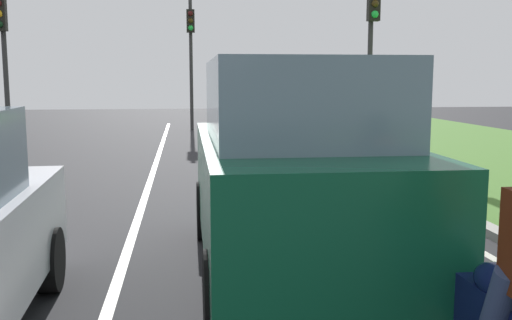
{
  "coord_description": "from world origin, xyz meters",
  "views": [
    {
      "loc": [
        0.02,
        2.4,
        2.09
      ],
      "look_at": [
        0.81,
        8.71,
        1.2
      ],
      "focal_mm": 40.62,
      "sensor_mm": 36.0,
      "label": 1
    }
  ],
  "objects_px": {
    "traffic_light_overhead_left": "(3,42)",
    "car_suv_ahead": "(293,168)",
    "traffic_light_far_median": "(191,45)",
    "traffic_light_near_right": "(372,37)"
  },
  "relations": [
    {
      "from": "car_suv_ahead",
      "to": "traffic_light_overhead_left",
      "type": "distance_m",
      "value": 12.87
    },
    {
      "from": "car_suv_ahead",
      "to": "traffic_light_far_median",
      "type": "bearing_deg",
      "value": 92.86
    },
    {
      "from": "car_suv_ahead",
      "to": "traffic_light_near_right",
      "type": "xyz_separation_m",
      "value": [
        4.07,
        9.89,
        2.08
      ]
    },
    {
      "from": "traffic_light_near_right",
      "to": "traffic_light_overhead_left",
      "type": "relative_size",
      "value": 1.02
    },
    {
      "from": "car_suv_ahead",
      "to": "traffic_light_overhead_left",
      "type": "xyz_separation_m",
      "value": [
        -6.07,
        11.18,
        1.93
      ]
    },
    {
      "from": "traffic_light_overhead_left",
      "to": "car_suv_ahead",
      "type": "bearing_deg",
      "value": -61.47
    },
    {
      "from": "traffic_light_near_right",
      "to": "traffic_light_overhead_left",
      "type": "height_order",
      "value": "traffic_light_near_right"
    },
    {
      "from": "car_suv_ahead",
      "to": "traffic_light_overhead_left",
      "type": "relative_size",
      "value": 0.96
    },
    {
      "from": "traffic_light_near_right",
      "to": "traffic_light_far_median",
      "type": "xyz_separation_m",
      "value": [
        -4.87,
        8.12,
        0.22
      ]
    },
    {
      "from": "car_suv_ahead",
      "to": "traffic_light_near_right",
      "type": "bearing_deg",
      "value": 67.97
    }
  ]
}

